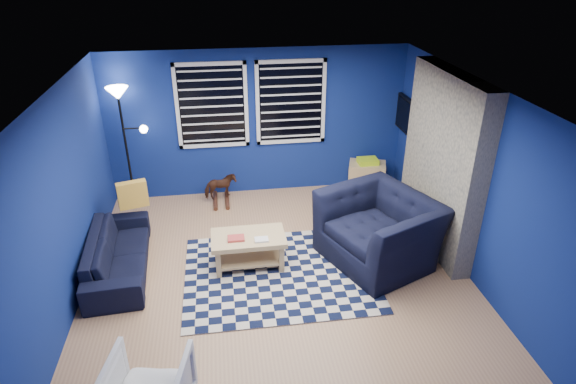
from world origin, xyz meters
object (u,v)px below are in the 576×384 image
(tv, at_px, (409,118))
(armchair_big, at_px, (379,230))
(sofa, at_px, (118,253))
(cabinet, at_px, (366,176))
(floor_lamp, at_px, (122,110))
(coffee_table, at_px, (249,244))
(rocking_horse, at_px, (220,187))

(tv, bearing_deg, armchair_big, -118.95)
(sofa, distance_m, cabinet, 4.37)
(armchair_big, relative_size, floor_lamp, 0.71)
(tv, distance_m, coffee_table, 3.49)
(tv, distance_m, sofa, 4.96)
(armchair_big, bearing_deg, rocking_horse, -157.17)
(sofa, bearing_deg, tv, -74.07)
(coffee_table, xyz_separation_m, cabinet, (2.24, 1.98, -0.07))
(sofa, relative_size, cabinet, 2.55)
(sofa, bearing_deg, coffee_table, -98.78)
(sofa, xyz_separation_m, rocking_horse, (1.40, 1.76, 0.02))
(rocking_horse, relative_size, coffee_table, 0.53)
(coffee_table, bearing_deg, rocking_horse, 100.03)
(tv, relative_size, sofa, 0.54)
(tv, relative_size, rocking_horse, 1.90)
(rocking_horse, xyz_separation_m, cabinet, (2.58, 0.07, -0.02))
(sofa, height_order, cabinet, cabinet)
(tv, height_order, armchair_big, tv)
(tv, height_order, sofa, tv)
(armchair_big, xyz_separation_m, cabinet, (0.46, 2.07, -0.20))
(coffee_table, distance_m, floor_lamp, 2.99)
(coffee_table, distance_m, cabinet, 2.99)
(armchair_big, relative_size, coffee_table, 1.46)
(rocking_horse, distance_m, floor_lamp, 1.97)
(rocking_horse, distance_m, cabinet, 2.58)
(armchair_big, bearing_deg, tv, 127.27)
(armchair_big, bearing_deg, floor_lamp, -144.61)
(sofa, bearing_deg, floor_lamp, -2.85)
(tv, bearing_deg, coffee_table, -147.75)
(rocking_horse, bearing_deg, tv, -107.83)
(sofa, distance_m, rocking_horse, 2.24)
(rocking_horse, bearing_deg, sofa, 126.13)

